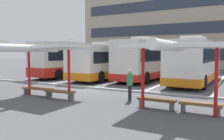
% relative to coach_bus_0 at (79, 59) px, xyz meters
% --- Properties ---
extents(ground_plane, '(160.00, 160.00, 0.00)m').
position_rel_coach_bus_0_xyz_m(ground_plane, '(6.06, -8.34, -1.77)').
color(ground_plane, '#515156').
extents(terminal_building, '(36.77, 14.65, 23.64)m').
position_rel_coach_bus_0_xyz_m(terminal_building, '(6.08, 26.01, 8.68)').
color(terminal_building, tan).
rests_on(terminal_building, ground).
extents(coach_bus_0, '(3.61, 11.61, 3.82)m').
position_rel_coach_bus_0_xyz_m(coach_bus_0, '(0.00, 0.00, 0.00)').
color(coach_bus_0, silver).
rests_on(coach_bus_0, ground).
extents(coach_bus_1, '(2.84, 11.73, 3.44)m').
position_rel_coach_bus_0_xyz_m(coach_bus_1, '(4.26, -0.06, -0.17)').
color(coach_bus_1, silver).
rests_on(coach_bus_1, ground).
extents(coach_bus_2, '(3.09, 10.42, 3.82)m').
position_rel_coach_bus_0_xyz_m(coach_bus_2, '(7.85, 0.44, 0.05)').
color(coach_bus_2, silver).
rests_on(coach_bus_2, ground).
extents(coach_bus_3, '(2.90, 10.14, 3.68)m').
position_rel_coach_bus_0_xyz_m(coach_bus_3, '(12.11, -0.51, -0.03)').
color(coach_bus_3, silver).
rests_on(coach_bus_3, ground).
extents(lane_stripe_0, '(0.16, 14.00, 0.01)m').
position_rel_coach_bus_0_xyz_m(lane_stripe_0, '(-1.73, 0.74, -1.77)').
color(lane_stripe_0, white).
rests_on(lane_stripe_0, ground).
extents(lane_stripe_1, '(0.16, 14.00, 0.01)m').
position_rel_coach_bus_0_xyz_m(lane_stripe_1, '(2.16, 0.74, -1.77)').
color(lane_stripe_1, white).
rests_on(lane_stripe_1, ground).
extents(lane_stripe_2, '(0.16, 14.00, 0.01)m').
position_rel_coach_bus_0_xyz_m(lane_stripe_2, '(6.06, 0.74, -1.77)').
color(lane_stripe_2, white).
rests_on(lane_stripe_2, ground).
extents(lane_stripe_3, '(0.16, 14.00, 0.01)m').
position_rel_coach_bus_0_xyz_m(lane_stripe_3, '(9.95, 0.74, -1.77)').
color(lane_stripe_3, white).
rests_on(lane_stripe_3, ground).
extents(lane_stripe_4, '(0.16, 14.00, 0.01)m').
position_rel_coach_bus_0_xyz_m(lane_stripe_4, '(13.84, 0.74, -1.77)').
color(lane_stripe_4, white).
rests_on(lane_stripe_4, ground).
extents(waiting_shelter_1, '(3.92, 4.58, 2.86)m').
position_rel_coach_bus_0_xyz_m(waiting_shelter_1, '(5.98, -11.04, 0.84)').
color(waiting_shelter_1, red).
rests_on(waiting_shelter_1, ground).
extents(bench_2, '(2.00, 0.57, 0.45)m').
position_rel_coach_bus_0_xyz_m(bench_2, '(5.08, -10.69, -1.43)').
color(bench_2, brown).
rests_on(bench_2, ground).
extents(bench_3, '(1.80, 0.50, 0.45)m').
position_rel_coach_bus_0_xyz_m(bench_3, '(6.88, -10.87, -1.43)').
color(bench_3, brown).
rests_on(bench_3, ground).
extents(waiting_shelter_2, '(3.92, 4.45, 2.85)m').
position_rel_coach_bus_0_xyz_m(waiting_shelter_2, '(12.93, -10.98, 0.85)').
color(waiting_shelter_2, red).
rests_on(waiting_shelter_2, ground).
extents(bench_4, '(1.69, 0.53, 0.45)m').
position_rel_coach_bus_0_xyz_m(bench_4, '(12.03, -10.53, -1.44)').
color(bench_4, brown).
rests_on(bench_4, ground).
extents(bench_5, '(1.64, 0.49, 0.45)m').
position_rel_coach_bus_0_xyz_m(bench_5, '(13.83, -10.54, -1.44)').
color(bench_5, brown).
rests_on(bench_5, ground).
extents(platform_kerb, '(44.00, 0.24, 0.12)m').
position_rel_coach_bus_0_xyz_m(platform_kerb, '(6.06, -7.02, -1.71)').
color(platform_kerb, '#ADADA8').
rests_on(platform_kerb, ground).
extents(waiting_passenger_0, '(0.31, 0.50, 1.60)m').
position_rel_coach_bus_0_xyz_m(waiting_passenger_0, '(10.30, -9.48, -0.86)').
color(waiting_passenger_0, black).
rests_on(waiting_passenger_0, ground).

